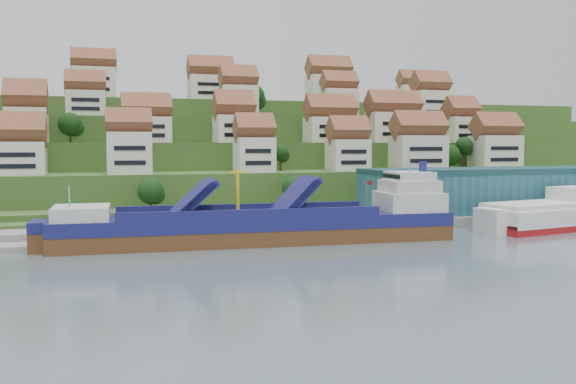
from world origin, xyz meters
name	(u,v)px	position (x,y,z in m)	size (l,w,h in m)	color
ground	(297,242)	(0.00, 0.00, 0.00)	(300.00, 300.00, 0.00)	slate
quay	(365,222)	(20.00, 15.00, 1.10)	(180.00, 14.00, 2.20)	gray
hillside	(203,165)	(0.00, 103.55, 10.66)	(260.00, 128.00, 31.00)	#2D4C1E
hillside_village	(236,119)	(2.00, 60.81, 24.35)	(155.42, 61.50, 29.06)	silver
hillside_trees	(216,142)	(-5.91, 47.89, 18.24)	(140.90, 60.44, 31.74)	#163A13
warehouse	(490,190)	(52.00, 17.00, 7.20)	(60.00, 15.00, 10.00)	#265B68
flagpole	(367,197)	(18.11, 10.00, 6.88)	(1.28, 0.16, 8.00)	gray
cargo_ship	(269,226)	(-5.21, 0.56, 3.05)	(71.67, 14.65, 15.70)	#57341A
second_ship	(553,216)	(56.47, 1.22, 2.78)	(33.44, 17.49, 9.22)	maroon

